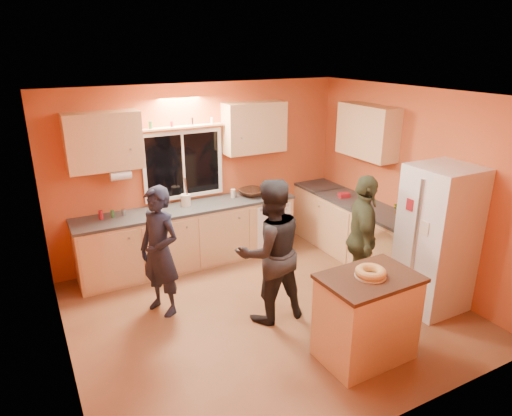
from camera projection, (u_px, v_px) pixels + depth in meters
ground at (267, 312)px, 5.61m from camera, size 4.50×4.50×0.00m
room_shell at (260, 176)px, 5.45m from camera, size 4.54×4.04×2.61m
back_counter at (213, 231)px, 6.87m from camera, size 4.23×0.62×0.90m
right_counter at (366, 235)px, 6.73m from camera, size 0.62×1.84×0.90m
refrigerator at (437, 239)px, 5.47m from camera, size 0.72×0.70×1.80m
island at (366, 317)px, 4.67m from camera, size 0.99×0.68×0.94m
bundt_pastry at (371, 272)px, 4.49m from camera, size 0.31×0.31×0.09m
person_left at (160, 252)px, 5.38m from camera, size 0.60×0.69×1.59m
person_center at (270, 251)px, 5.23m from camera, size 0.86×0.68×1.73m
person_right at (362, 239)px, 5.67m from camera, size 0.85×1.03×1.64m
mixing_bowl at (252, 192)px, 7.03m from camera, size 0.50×0.50×0.10m
utensil_crock at (186, 200)px, 6.57m from camera, size 0.14×0.14×0.17m
potted_plant at (403, 210)px, 5.97m from camera, size 0.34×0.31×0.31m
red_box at (344, 195)px, 6.94m from camera, size 0.18×0.15×0.07m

